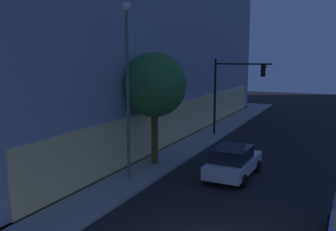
{
  "coord_description": "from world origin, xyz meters",
  "views": [
    {
      "loc": [
        -10.14,
        -3.05,
        6.37
      ],
      "look_at": [
        6.12,
        4.67,
        3.53
      ],
      "focal_mm": 39.67,
      "sensor_mm": 36.0,
      "label": 1
    }
  ],
  "objects_px": {
    "traffic_light_far_corner": "(233,84)",
    "street_lamp_sidewalk": "(127,72)",
    "car_white": "(233,162)",
    "sidewalk_tree": "(154,85)",
    "modern_building": "(40,10)"
  },
  "relations": [
    {
      "from": "sidewalk_tree",
      "to": "traffic_light_far_corner",
      "type": "bearing_deg",
      "value": -11.04
    },
    {
      "from": "traffic_light_far_corner",
      "to": "car_white",
      "type": "xyz_separation_m",
      "value": [
        -9.81,
        -2.87,
        -3.42
      ]
    },
    {
      "from": "modern_building",
      "to": "car_white",
      "type": "bearing_deg",
      "value": -111.71
    },
    {
      "from": "street_lamp_sidewalk",
      "to": "car_white",
      "type": "bearing_deg",
      "value": -57.16
    },
    {
      "from": "traffic_light_far_corner",
      "to": "sidewalk_tree",
      "type": "xyz_separation_m",
      "value": [
        -9.73,
        1.9,
        0.51
      ]
    },
    {
      "from": "street_lamp_sidewalk",
      "to": "sidewalk_tree",
      "type": "height_order",
      "value": "street_lamp_sidewalk"
    },
    {
      "from": "traffic_light_far_corner",
      "to": "street_lamp_sidewalk",
      "type": "bearing_deg",
      "value": 172.02
    },
    {
      "from": "car_white",
      "to": "traffic_light_far_corner",
      "type": "bearing_deg",
      "value": 16.33
    },
    {
      "from": "sidewalk_tree",
      "to": "car_white",
      "type": "bearing_deg",
      "value": -90.85
    },
    {
      "from": "sidewalk_tree",
      "to": "modern_building",
      "type": "bearing_deg",
      "value": 62.99
    },
    {
      "from": "modern_building",
      "to": "street_lamp_sidewalk",
      "type": "relative_size",
      "value": 4.53
    },
    {
      "from": "modern_building",
      "to": "traffic_light_far_corner",
      "type": "xyz_separation_m",
      "value": [
        1.38,
        -18.29,
        -6.48
      ]
    },
    {
      "from": "car_white",
      "to": "sidewalk_tree",
      "type": "bearing_deg",
      "value": 89.15
    },
    {
      "from": "traffic_light_far_corner",
      "to": "street_lamp_sidewalk",
      "type": "distance_m",
      "value": 13.02
    },
    {
      "from": "modern_building",
      "to": "sidewalk_tree",
      "type": "relative_size",
      "value": 6.15
    }
  ]
}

